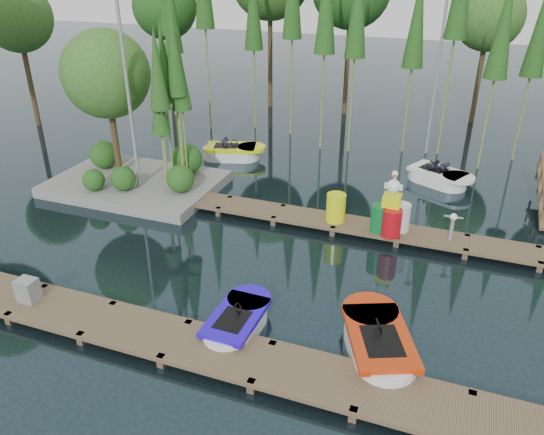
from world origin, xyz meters
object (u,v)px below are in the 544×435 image
(island, at_px, (124,104))
(utility_cabinet, at_px, (28,290))
(boat_blue, at_px, (237,323))
(boat_red, at_px, (378,344))
(drum_cluster, at_px, (391,215))
(yellow_barrel, at_px, (336,208))
(boat_yellow_far, at_px, (232,152))

(island, relative_size, utility_cabinet, 11.22)
(boat_blue, xyz_separation_m, boat_red, (3.31, 0.38, 0.05))
(island, height_order, drum_cluster, island)
(boat_blue, relative_size, drum_cluster, 1.20)
(drum_cluster, bearing_deg, boat_red, -83.26)
(utility_cabinet, bearing_deg, yellow_barrel, 48.69)
(boat_blue, distance_m, yellow_barrel, 6.03)
(boat_red, height_order, drum_cluster, drum_cluster)
(island, distance_m, utility_cabinet, 8.47)
(boat_blue, relative_size, utility_cabinet, 4.07)
(boat_red, distance_m, boat_yellow_far, 13.27)
(utility_cabinet, relative_size, drum_cluster, 0.30)
(island, xyz_separation_m, boat_blue, (7.38, -6.73, -2.95))
(island, distance_m, yellow_barrel, 8.64)
(island, distance_m, drum_cluster, 10.35)
(boat_red, relative_size, drum_cluster, 1.59)
(boat_red, xyz_separation_m, yellow_barrel, (-2.43, 5.57, 0.48))
(yellow_barrel, bearing_deg, utility_cabinet, -131.31)
(boat_red, bearing_deg, yellow_barrel, 90.35)
(boat_yellow_far, height_order, utility_cabinet, boat_yellow_far)
(boat_yellow_far, relative_size, utility_cabinet, 4.99)
(yellow_barrel, distance_m, drum_cluster, 1.80)
(boat_red, bearing_deg, drum_cluster, 73.52)
(yellow_barrel, bearing_deg, boat_red, -66.44)
(boat_blue, bearing_deg, utility_cabinet, -167.78)
(boat_blue, bearing_deg, yellow_barrel, 82.46)
(yellow_barrel, bearing_deg, island, 174.53)
(island, bearing_deg, utility_cabinet, -74.85)
(utility_cabinet, xyz_separation_m, yellow_barrel, (6.15, 7.00, 0.17))
(boat_red, distance_m, drum_cluster, 5.49)
(yellow_barrel, height_order, drum_cluster, drum_cluster)
(boat_yellow_far, bearing_deg, boat_red, -48.04)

